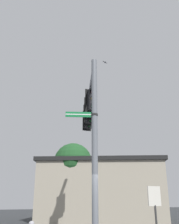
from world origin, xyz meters
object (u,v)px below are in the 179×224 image
(traffic_light_mid_inner, at_px, (90,108))
(historical_marker, at_px, (155,205))
(bird_flying, at_px, (105,62))
(traffic_light_arm_end, at_px, (88,120))
(traffic_light_nearest_pole, at_px, (92,100))
(traffic_light_mid_outer, at_px, (89,114))
(street_name_sign, at_px, (86,115))

(traffic_light_mid_inner, height_order, historical_marker, traffic_light_mid_inner)
(bird_flying, bearing_deg, traffic_light_arm_end, -92.48)
(traffic_light_mid_inner, height_order, traffic_light_arm_end, same)
(traffic_light_nearest_pole, bearing_deg, bird_flying, -154.32)
(traffic_light_mid_outer, bearing_deg, historical_marker, 110.82)
(street_name_sign, bearing_deg, traffic_light_nearest_pole, -124.05)
(traffic_light_mid_outer, distance_m, historical_marker, 6.00)
(traffic_light_mid_inner, xyz_separation_m, bird_flying, (-0.63, 0.53, 2.53))
(traffic_light_nearest_pole, xyz_separation_m, traffic_light_mid_inner, (-0.37, -1.02, 0.00))
(traffic_light_mid_outer, distance_m, street_name_sign, 3.83)
(traffic_light_arm_end, bearing_deg, bird_flying, 87.52)
(street_name_sign, distance_m, bird_flying, 4.52)
(traffic_light_nearest_pole, height_order, historical_marker, traffic_light_nearest_pole)
(traffic_light_arm_end, bearing_deg, historical_marker, 101.99)
(traffic_light_nearest_pole, distance_m, historical_marker, 5.34)
(traffic_light_mid_inner, bearing_deg, traffic_light_nearest_pole, 69.95)
(traffic_light_nearest_pole, distance_m, street_name_sign, 1.93)
(traffic_light_mid_outer, height_order, bird_flying, bird_flying)
(traffic_light_arm_end, height_order, street_name_sign, traffic_light_arm_end)
(traffic_light_mid_inner, distance_m, historical_marker, 5.58)
(traffic_light_mid_inner, height_order, traffic_light_mid_outer, same)
(traffic_light_arm_end, relative_size, bird_flying, 4.84)
(historical_marker, bearing_deg, traffic_light_mid_inner, -55.55)
(historical_marker, bearing_deg, traffic_light_nearest_pole, -35.23)
(traffic_light_mid_inner, xyz_separation_m, street_name_sign, (1.21, 2.25, -1.23))
(bird_flying, bearing_deg, traffic_light_nearest_pole, 25.68)
(traffic_light_arm_end, relative_size, street_name_sign, 1.05)
(traffic_light_arm_end, bearing_deg, traffic_light_mid_outer, 69.95)
(traffic_light_nearest_pole, xyz_separation_m, traffic_light_arm_end, (-1.11, -3.05, 0.00))
(traffic_light_mid_outer, bearing_deg, traffic_light_arm_end, -110.05)
(traffic_light_nearest_pole, xyz_separation_m, bird_flying, (-1.00, -0.48, 2.53))
(traffic_light_arm_end, relative_size, historical_marker, 0.62)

